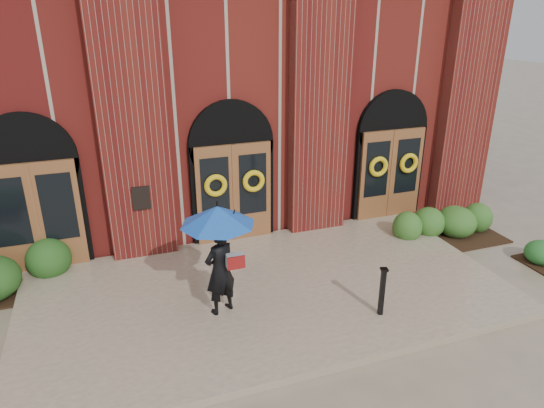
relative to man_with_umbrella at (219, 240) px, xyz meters
name	(u,v)px	position (x,y,z in m)	size (l,w,h in m)	color
ground	(270,298)	(1.12, 0.32, -1.70)	(90.00, 90.00, 0.00)	gray
landing	(268,291)	(1.12, 0.47, -1.63)	(10.00, 5.30, 0.15)	tan
church_building	(185,77)	(1.12, 9.10, 1.80)	(16.20, 12.53, 7.00)	#5F1B14
man_with_umbrella	(219,240)	(0.00, 0.00, 0.00)	(1.81, 1.81, 2.22)	black
metal_post	(382,290)	(2.87, -1.14, -1.02)	(0.16, 0.16, 1.00)	black
hedge_wall_right	(446,228)	(6.32, 1.34, -1.32)	(2.97, 1.19, 0.76)	#305C20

